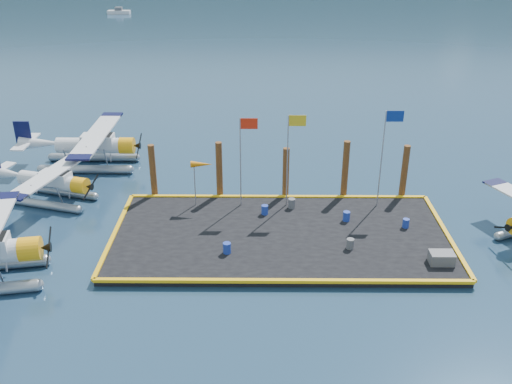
% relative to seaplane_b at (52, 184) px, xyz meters
% --- Properties ---
extents(ground, '(4000.00, 4000.00, 0.00)m').
position_rel_seaplane_b_xyz_m(ground, '(15.32, -4.94, -1.38)').
color(ground, '#1A344E').
rests_on(ground, ground).
extents(dock, '(20.00, 10.00, 0.40)m').
position_rel_seaplane_b_xyz_m(dock, '(15.32, -4.94, -1.18)').
color(dock, black).
rests_on(dock, ground).
extents(dock_bumpers, '(20.25, 10.25, 0.18)m').
position_rel_seaplane_b_xyz_m(dock_bumpers, '(15.32, -4.94, -0.89)').
color(dock_bumpers, '#EEAE0E').
rests_on(dock_bumpers, dock).
extents(seaplane_b, '(8.25, 8.86, 3.16)m').
position_rel_seaplane_b_xyz_m(seaplane_b, '(0.00, 0.00, 0.00)').
color(seaplane_b, '#8E949B').
rests_on(seaplane_b, ground).
extents(seaplane_c, '(9.44, 10.39, 3.72)m').
position_rel_seaplane_b_xyz_m(seaplane_c, '(1.23, 6.06, 0.24)').
color(seaplane_c, '#8E949B').
rests_on(seaplane_c, ground).
extents(drum_0, '(0.43, 0.43, 0.61)m').
position_rel_seaplane_b_xyz_m(drum_0, '(14.38, -2.45, -0.67)').
color(drum_0, '#1C349A').
rests_on(drum_0, dock).
extents(drum_1, '(0.43, 0.43, 0.61)m').
position_rel_seaplane_b_xyz_m(drum_1, '(19.26, -6.63, -0.67)').
color(drum_1, '#505055').
rests_on(drum_1, dock).
extents(drum_2, '(0.44, 0.44, 0.62)m').
position_rel_seaplane_b_xyz_m(drum_2, '(19.51, -3.28, -0.67)').
color(drum_2, '#1C349A').
rests_on(drum_2, dock).
extents(drum_3, '(0.45, 0.45, 0.64)m').
position_rel_seaplane_b_xyz_m(drum_3, '(12.22, -7.17, -0.66)').
color(drum_3, '#1C349A').
rests_on(drum_3, dock).
extents(drum_4, '(0.40, 0.40, 0.57)m').
position_rel_seaplane_b_xyz_m(drum_4, '(23.03, -4.12, -0.69)').
color(drum_4, '#1C349A').
rests_on(drum_4, dock).
extents(drum_5, '(0.46, 0.46, 0.65)m').
position_rel_seaplane_b_xyz_m(drum_5, '(16.16, -1.55, -0.65)').
color(drum_5, '#505055').
rests_on(drum_5, dock).
extents(crate, '(1.33, 0.89, 0.66)m').
position_rel_seaplane_b_xyz_m(crate, '(24.06, -8.15, -0.64)').
color(crate, '#505055').
rests_on(crate, dock).
extents(flagpole_red, '(1.14, 0.08, 6.00)m').
position_rel_seaplane_b_xyz_m(flagpole_red, '(13.03, -1.14, 3.02)').
color(flagpole_red, '#9897A0').
rests_on(flagpole_red, dock).
extents(flagpole_yellow, '(1.14, 0.08, 6.20)m').
position_rel_seaplane_b_xyz_m(flagpole_yellow, '(16.03, -1.14, 3.14)').
color(flagpole_yellow, '#9897A0').
rests_on(flagpole_yellow, dock).
extents(flagpole_blue, '(1.14, 0.08, 6.50)m').
position_rel_seaplane_b_xyz_m(flagpole_blue, '(22.02, -1.14, 3.31)').
color(flagpole_blue, '#9897A0').
rests_on(flagpole_blue, dock).
extents(windsock, '(1.40, 0.44, 3.12)m').
position_rel_seaplane_b_xyz_m(windsock, '(10.30, -1.14, 1.85)').
color(windsock, '#9897A0').
rests_on(windsock, dock).
extents(piling_0, '(0.44, 0.44, 4.00)m').
position_rel_seaplane_b_xyz_m(piling_0, '(6.82, 0.46, 0.62)').
color(piling_0, '#4C2B15').
rests_on(piling_0, ground).
extents(piling_1, '(0.44, 0.44, 4.20)m').
position_rel_seaplane_b_xyz_m(piling_1, '(11.32, 0.46, 0.72)').
color(piling_1, '#4C2B15').
rests_on(piling_1, ground).
extents(piling_2, '(0.44, 0.44, 3.80)m').
position_rel_seaplane_b_xyz_m(piling_2, '(15.82, 0.46, 0.52)').
color(piling_2, '#4C2B15').
rests_on(piling_2, ground).
extents(piling_3, '(0.44, 0.44, 4.30)m').
position_rel_seaplane_b_xyz_m(piling_3, '(19.82, 0.46, 0.77)').
color(piling_3, '#4C2B15').
rests_on(piling_3, ground).
extents(piling_4, '(0.44, 0.44, 4.00)m').
position_rel_seaplane_b_xyz_m(piling_4, '(23.82, 0.46, 0.62)').
color(piling_4, '#4C2B15').
rests_on(piling_4, ground).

